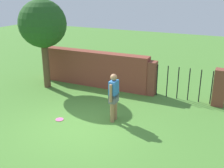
# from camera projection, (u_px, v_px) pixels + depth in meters

# --- Properties ---
(ground_plane) EXTENTS (40.00, 40.00, 0.00)m
(ground_plane) POSITION_uv_depth(u_px,v_px,m) (79.00, 127.00, 8.74)
(ground_plane) COLOR #4C8433
(brick_wall) EXTENTS (5.11, 0.50, 1.55)m
(brick_wall) POSITION_uv_depth(u_px,v_px,m) (93.00, 69.00, 12.26)
(brick_wall) COLOR brown
(brick_wall) RESTS_ON ground
(tree) EXTENTS (1.98, 1.98, 3.77)m
(tree) POSITION_uv_depth(u_px,v_px,m) (43.00, 25.00, 11.39)
(tree) COLOR brown
(tree) RESTS_ON ground
(person) EXTENTS (0.22, 0.54, 1.62)m
(person) POSITION_uv_depth(u_px,v_px,m) (114.00, 95.00, 8.90)
(person) COLOR #9E704C
(person) RESTS_ON ground
(fence_gate) EXTENTS (3.08, 0.44, 1.40)m
(fence_gate) POSITION_uv_depth(u_px,v_px,m) (183.00, 83.00, 10.69)
(fence_gate) COLOR brown
(fence_gate) RESTS_ON ground
(frisbee_pink) EXTENTS (0.27, 0.27, 0.02)m
(frisbee_pink) POSITION_uv_depth(u_px,v_px,m) (60.00, 119.00, 9.24)
(frisbee_pink) COLOR pink
(frisbee_pink) RESTS_ON ground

